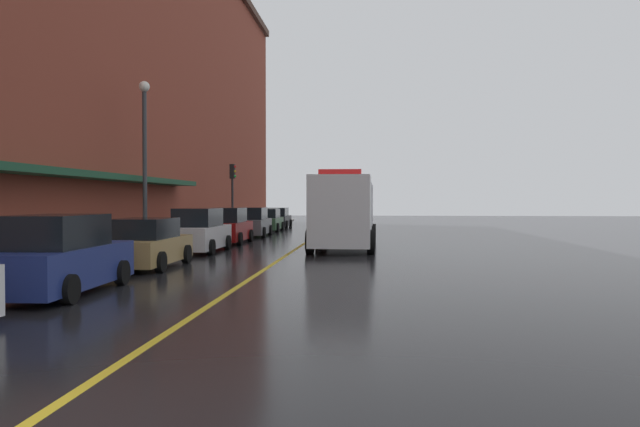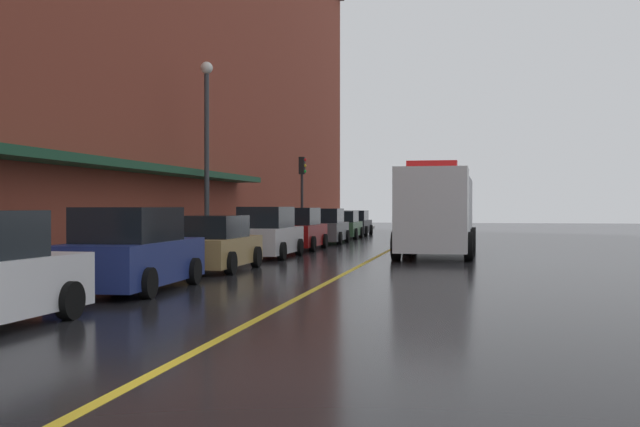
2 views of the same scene
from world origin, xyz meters
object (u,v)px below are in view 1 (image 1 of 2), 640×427
object	(u,v)px
box_truck	(345,212)
parking_meter_0	(197,223)
parking_meter_3	(61,240)
street_lamp_left	(145,147)
parked_car_1	(59,257)
parked_car_3	(199,232)
traffic_light_near	(233,185)
parked_car_4	(227,227)
parking_meter_2	(240,217)
parked_car_2	(146,244)
parked_car_6	(266,221)
parked_car_7	(277,218)
parked_car_5	(251,223)
parking_meter_1	(241,217)

from	to	relation	value
box_truck	parking_meter_0	world-z (taller)	box_truck
parking_meter_3	street_lamp_left	xyz separation A→B (m)	(-0.60, 7.93, 3.34)
street_lamp_left	parked_car_1	bearing A→B (deg)	-79.28
parked_car_3	parking_meter_0	size ratio (longest dim) A/B	3.36
box_truck	traffic_light_near	world-z (taller)	traffic_light_near
parked_car_3	traffic_light_near	world-z (taller)	traffic_light_near
parked_car_4	box_truck	bearing A→B (deg)	-113.80
parking_meter_3	parking_meter_2	bearing A→B (deg)	90.00
parked_car_3	parking_meter_3	distance (m)	8.72
parked_car_2	parking_meter_3	size ratio (longest dim) A/B	3.31
parked_car_4	street_lamp_left	world-z (taller)	street_lamp_left
parked_car_6	parked_car_7	world-z (taller)	parked_car_7
parked_car_3	parked_car_6	xyz separation A→B (m)	(-0.13, 17.12, -0.11)
parked_car_5	parking_meter_2	world-z (taller)	parked_car_5
parked_car_2	parking_meter_2	bearing A→B (deg)	3.02
parked_car_2	parked_car_3	bearing A→B (deg)	-1.74
parking_meter_3	street_lamp_left	world-z (taller)	street_lamp_left
parking_meter_0	box_truck	bearing A→B (deg)	-16.13
parked_car_1	parking_meter_1	distance (m)	26.48
parked_car_5	parked_car_1	bearing A→B (deg)	178.16
parked_car_4	parked_car_3	bearing A→B (deg)	-179.41
street_lamp_left	traffic_light_near	world-z (taller)	street_lamp_left
parked_car_7	traffic_light_near	world-z (taller)	traffic_light_near
parked_car_2	parked_car_7	xyz separation A→B (m)	(-0.10, 28.18, -0.00)
street_lamp_left	parked_car_2	bearing A→B (deg)	-68.77
parking_meter_3	parked_car_3	bearing A→B (deg)	80.15
parked_car_5	parking_meter_0	world-z (taller)	parked_car_5
parked_car_4	parking_meter_3	bearing A→B (deg)	173.98
parked_car_7	parked_car_1	bearing A→B (deg)	179.03
parked_car_3	box_truck	world-z (taller)	box_truck
parking_meter_3	street_lamp_left	size ratio (longest dim) A/B	0.19
box_truck	parking_meter_1	world-z (taller)	box_truck
parked_car_7	parking_meter_3	world-z (taller)	parked_car_7
parked_car_1	box_truck	bearing A→B (deg)	-25.47
parked_car_6	traffic_light_near	distance (m)	5.51
parked_car_4	parked_car_7	size ratio (longest dim) A/B	0.92
parked_car_3	parking_meter_1	size ratio (longest dim) A/B	3.36
parked_car_3	street_lamp_left	distance (m)	4.16
parked_car_3	parking_meter_3	size ratio (longest dim) A/B	3.36
parked_car_6	parking_meter_1	size ratio (longest dim) A/B	3.21
parked_car_1	parking_meter_1	world-z (taller)	parked_car_1
parked_car_7	parking_meter_1	distance (m)	7.41
parked_car_1	parked_car_3	world-z (taller)	parked_car_3
parked_car_4	parking_meter_2	bearing A→B (deg)	8.27
parking_meter_3	parked_car_2	bearing A→B (deg)	63.17
parked_car_6	box_truck	world-z (taller)	box_truck
parked_car_5	parked_car_7	world-z (taller)	parked_car_5
parked_car_2	box_truck	world-z (taller)	box_truck
parked_car_3	traffic_light_near	xyz separation A→B (m)	(-1.43, 12.34, 2.29)
parked_car_4	parking_meter_0	xyz separation A→B (m)	(-1.42, -0.49, 0.22)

